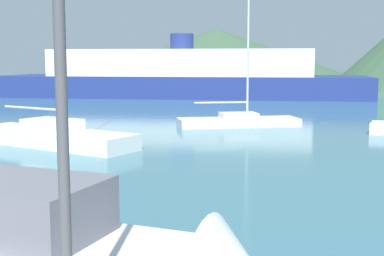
% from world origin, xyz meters
% --- Properties ---
extents(sailboat_middle, '(8.34, 3.60, 10.13)m').
position_xyz_m(sailboat_middle, '(-6.10, 14.88, 0.47)').
color(sailboat_middle, white).
rests_on(sailboat_middle, ground_plane).
extents(sailboat_outer, '(6.86, 5.32, 8.64)m').
position_xyz_m(sailboat_outer, '(-0.60, 24.56, 0.35)').
color(sailboat_outer, silver).
rests_on(sailboat_outer, ground_plane).
extents(ferry_distant, '(38.18, 17.77, 6.37)m').
position_xyz_m(ferry_distant, '(-13.23, 46.40, 2.10)').
color(ferry_distant, navy).
rests_on(ferry_distant, ground_plane).
extents(hill_west, '(48.03, 48.03, 8.55)m').
position_xyz_m(hill_west, '(-19.51, 75.33, 4.28)').
color(hill_west, '#38563D').
rests_on(hill_west, ground_plane).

